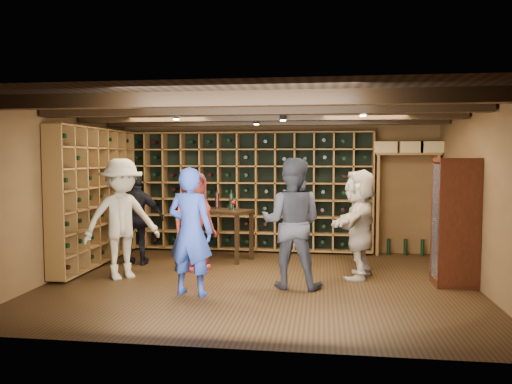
# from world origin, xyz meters

# --- Properties ---
(ground) EXTENTS (6.00, 6.00, 0.00)m
(ground) POSITION_xyz_m (0.00, 0.00, 0.00)
(ground) COLOR #301E0D
(ground) RESTS_ON ground
(room_shell) EXTENTS (6.00, 6.00, 6.00)m
(room_shell) POSITION_xyz_m (0.00, 0.05, 2.42)
(room_shell) COLOR brown
(room_shell) RESTS_ON ground
(wine_rack_back) EXTENTS (4.65, 0.30, 2.20)m
(wine_rack_back) POSITION_xyz_m (-0.52, 2.33, 1.15)
(wine_rack_back) COLOR brown
(wine_rack_back) RESTS_ON ground
(wine_rack_left) EXTENTS (0.30, 2.65, 2.20)m
(wine_rack_left) POSITION_xyz_m (-2.83, 0.82, 1.15)
(wine_rack_left) COLOR brown
(wine_rack_left) RESTS_ON ground
(crate_shelf) EXTENTS (1.20, 0.32, 2.07)m
(crate_shelf) POSITION_xyz_m (2.41, 2.32, 1.57)
(crate_shelf) COLOR brown
(crate_shelf) RESTS_ON ground
(display_cabinet) EXTENTS (0.55, 0.50, 1.75)m
(display_cabinet) POSITION_xyz_m (2.71, 0.20, 0.86)
(display_cabinet) COLOR #36140A
(display_cabinet) RESTS_ON ground
(man_blue_shirt) EXTENTS (0.67, 0.50, 1.66)m
(man_blue_shirt) POSITION_xyz_m (-0.80, -0.75, 0.83)
(man_blue_shirt) COLOR navy
(man_blue_shirt) RESTS_ON ground
(man_grey_suit) EXTENTS (0.94, 0.78, 1.78)m
(man_grey_suit) POSITION_xyz_m (0.47, -0.19, 0.89)
(man_grey_suit) COLOR black
(man_grey_suit) RESTS_ON ground
(guest_red_floral) EXTENTS (0.87, 0.91, 1.57)m
(guest_red_floral) POSITION_xyz_m (-1.15, 0.71, 0.79)
(guest_red_floral) COLOR maroon
(guest_red_floral) RESTS_ON ground
(guest_woman_black) EXTENTS (0.93, 0.46, 1.54)m
(guest_woman_black) POSITION_xyz_m (-2.17, 0.91, 0.77)
(guest_woman_black) COLOR black
(guest_woman_black) RESTS_ON ground
(guest_khaki) EXTENTS (1.29, 1.25, 1.77)m
(guest_khaki) POSITION_xyz_m (-2.04, -0.02, 0.88)
(guest_khaki) COLOR #84785B
(guest_khaki) RESTS_ON ground
(guest_beige) EXTENTS (0.89, 1.57, 1.61)m
(guest_beige) POSITION_xyz_m (1.43, 0.49, 0.81)
(guest_beige) COLOR gray
(guest_beige) RESTS_ON ground
(tasting_table) EXTENTS (1.30, 0.97, 1.16)m
(tasting_table) POSITION_xyz_m (-0.93, 1.54, 0.78)
(tasting_table) COLOR black
(tasting_table) RESTS_ON ground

